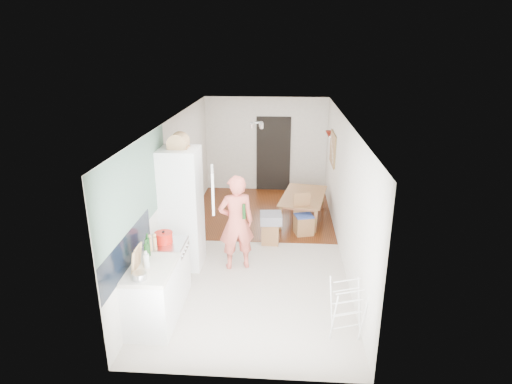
# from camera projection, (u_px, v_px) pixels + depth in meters

# --- Properties ---
(room_shell) EXTENTS (3.20, 7.00, 2.50)m
(room_shell) POSITION_uv_depth(u_px,v_px,m) (257.00, 187.00, 8.02)
(room_shell) COLOR white
(room_shell) RESTS_ON ground
(floor) EXTENTS (3.20, 7.00, 0.01)m
(floor) POSITION_uv_depth(u_px,v_px,m) (257.00, 247.00, 8.44)
(floor) COLOR #BFB3A5
(floor) RESTS_ON ground
(wood_floor_overlay) EXTENTS (3.20, 3.30, 0.01)m
(wood_floor_overlay) POSITION_uv_depth(u_px,v_px,m) (262.00, 211.00, 10.18)
(wood_floor_overlay) COLOR #61290C
(wood_floor_overlay) RESTS_ON room_shell
(sage_wall_panel) EXTENTS (0.02, 3.00, 1.30)m
(sage_wall_panel) POSITION_uv_depth(u_px,v_px,m) (136.00, 189.00, 6.04)
(sage_wall_panel) COLOR slate
(sage_wall_panel) RESTS_ON room_shell
(tile_splashback) EXTENTS (0.02, 1.90, 0.50)m
(tile_splashback) POSITION_uv_depth(u_px,v_px,m) (128.00, 251.00, 5.76)
(tile_splashback) COLOR black
(tile_splashback) RESTS_ON room_shell
(doorway_recess) EXTENTS (0.90, 0.04, 2.00)m
(doorway_recess) POSITION_uv_depth(u_px,v_px,m) (273.00, 154.00, 11.37)
(doorway_recess) COLOR black
(doorway_recess) RESTS_ON room_shell
(base_cabinet) EXTENTS (0.60, 0.90, 0.86)m
(base_cabinet) POSITION_uv_depth(u_px,v_px,m) (153.00, 298.00, 5.98)
(base_cabinet) COLOR white
(base_cabinet) RESTS_ON room_shell
(worktop) EXTENTS (0.62, 0.92, 0.06)m
(worktop) POSITION_uv_depth(u_px,v_px,m) (150.00, 269.00, 5.82)
(worktop) COLOR silver
(worktop) RESTS_ON room_shell
(range_cooker) EXTENTS (0.60, 0.60, 0.88)m
(range_cooker) POSITION_uv_depth(u_px,v_px,m) (167.00, 270.00, 6.68)
(range_cooker) COLOR white
(range_cooker) RESTS_ON room_shell
(cooker_top) EXTENTS (0.60, 0.60, 0.04)m
(cooker_top) POSITION_uv_depth(u_px,v_px,m) (165.00, 244.00, 6.53)
(cooker_top) COLOR silver
(cooker_top) RESTS_ON room_shell
(fridge_housing) EXTENTS (0.66, 0.66, 2.15)m
(fridge_housing) POSITION_uv_depth(u_px,v_px,m) (182.00, 209.00, 7.43)
(fridge_housing) COLOR white
(fridge_housing) RESTS_ON room_shell
(fridge_door) EXTENTS (0.14, 0.56, 0.70)m
(fridge_door) POSITION_uv_depth(u_px,v_px,m) (213.00, 189.00, 6.95)
(fridge_door) COLOR white
(fridge_door) RESTS_ON room_shell
(fridge_interior) EXTENTS (0.02, 0.52, 0.66)m
(fridge_interior) POSITION_uv_depth(u_px,v_px,m) (198.00, 183.00, 7.25)
(fridge_interior) COLOR white
(fridge_interior) RESTS_ON room_shell
(pinboard) EXTENTS (0.03, 0.90, 0.70)m
(pinboard) POSITION_uv_depth(u_px,v_px,m) (333.00, 149.00, 9.61)
(pinboard) COLOR tan
(pinboard) RESTS_ON room_shell
(pinboard_frame) EXTENTS (0.00, 0.94, 0.74)m
(pinboard_frame) POSITION_uv_depth(u_px,v_px,m) (332.00, 149.00, 9.61)
(pinboard_frame) COLOR #985836
(pinboard_frame) RESTS_ON room_shell
(wall_sconce) EXTENTS (0.18, 0.18, 0.16)m
(wall_sconce) POSITION_uv_depth(u_px,v_px,m) (329.00, 134.00, 10.16)
(wall_sconce) COLOR maroon
(wall_sconce) RESTS_ON room_shell
(person) EXTENTS (0.85, 0.68, 2.03)m
(person) POSITION_uv_depth(u_px,v_px,m) (236.00, 214.00, 7.35)
(person) COLOR #E16454
(person) RESTS_ON floor
(dining_table) EXTENTS (1.01, 1.50, 0.49)m
(dining_table) POSITION_uv_depth(u_px,v_px,m) (304.00, 209.00, 9.69)
(dining_table) COLOR #985836
(dining_table) RESTS_ON floor
(dining_chair) EXTENTS (0.44, 0.44, 0.86)m
(dining_chair) POSITION_uv_depth(u_px,v_px,m) (304.00, 215.00, 8.86)
(dining_chair) COLOR #985836
(dining_chair) RESTS_ON floor
(stool) EXTENTS (0.35, 0.35, 0.44)m
(stool) POSITION_uv_depth(u_px,v_px,m) (271.00, 233.00, 8.53)
(stool) COLOR #985836
(stool) RESTS_ON floor
(grey_drape) EXTENTS (0.46, 0.46, 0.19)m
(grey_drape) POSITION_uv_depth(u_px,v_px,m) (271.00, 218.00, 8.43)
(grey_drape) COLOR gray
(grey_drape) RESTS_ON stool
(drying_rack) EXTENTS (0.50, 0.47, 0.79)m
(drying_rack) POSITION_uv_depth(u_px,v_px,m) (347.00, 310.00, 5.77)
(drying_rack) COLOR white
(drying_rack) RESTS_ON floor
(bread_bin) EXTENTS (0.37, 0.36, 0.18)m
(bread_bin) POSITION_uv_depth(u_px,v_px,m) (178.00, 143.00, 7.08)
(bread_bin) COLOR tan
(bread_bin) RESTS_ON fridge_housing
(red_casserole) EXTENTS (0.32, 0.32, 0.16)m
(red_casserole) POSITION_uv_depth(u_px,v_px,m) (164.00, 237.00, 6.51)
(red_casserole) COLOR red
(red_casserole) RESTS_ON cooker_top
(steel_pan) EXTENTS (0.23, 0.23, 0.09)m
(steel_pan) POSITION_uv_depth(u_px,v_px,m) (140.00, 276.00, 5.50)
(steel_pan) COLOR silver
(steel_pan) RESTS_ON worktop
(held_bottle) EXTENTS (0.06, 0.06, 0.26)m
(held_bottle) POSITION_uv_depth(u_px,v_px,m) (244.00, 211.00, 7.17)
(held_bottle) COLOR #143D15
(held_bottle) RESTS_ON person
(bottle_a) EXTENTS (0.08, 0.08, 0.28)m
(bottle_a) POSITION_uv_depth(u_px,v_px,m) (147.00, 254.00, 5.89)
(bottle_a) COLOR #143D15
(bottle_a) RESTS_ON worktop
(bottle_b) EXTENTS (0.08, 0.08, 0.27)m
(bottle_b) POSITION_uv_depth(u_px,v_px,m) (148.00, 247.00, 6.09)
(bottle_b) COLOR #143D15
(bottle_b) RESTS_ON worktop
(bottle_c) EXTENTS (0.09, 0.09, 0.20)m
(bottle_c) POSITION_uv_depth(u_px,v_px,m) (146.00, 261.00, 5.78)
(bottle_c) COLOR silver
(bottle_c) RESTS_ON worktop
(pepper_mill_front) EXTENTS (0.06, 0.06, 0.20)m
(pepper_mill_front) POSITION_uv_depth(u_px,v_px,m) (155.00, 243.00, 6.29)
(pepper_mill_front) COLOR tan
(pepper_mill_front) RESTS_ON worktop
(pepper_mill_back) EXTENTS (0.07, 0.07, 0.20)m
(pepper_mill_back) POSITION_uv_depth(u_px,v_px,m) (150.00, 245.00, 6.24)
(pepper_mill_back) COLOR tan
(pepper_mill_back) RESTS_ON worktop
(chopping_boards) EXTENTS (0.08, 0.25, 0.34)m
(chopping_boards) POSITION_uv_depth(u_px,v_px,m) (137.00, 258.00, 5.70)
(chopping_boards) COLOR tan
(chopping_boards) RESTS_ON worktop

